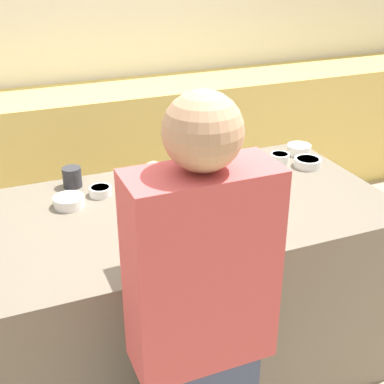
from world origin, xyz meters
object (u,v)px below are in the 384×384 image
candy_bowl_far_right (69,201)px  decorative_tree (232,137)px  baking_tray (207,204)px  candy_bowl_front_corner (280,158)px  candy_bowl_far_left (308,162)px  gingerbread_house (207,180)px  mug (72,177)px  candy_bowl_beside_tree (200,160)px  candy_bowl_behind_tray (299,149)px  candy_bowl_near_tray_right (100,191)px  person (200,339)px

candy_bowl_far_right → decorative_tree: bearing=4.3°
baking_tray → candy_bowl_front_corner: 0.60m
candy_bowl_far_left → candy_bowl_far_right: (-1.18, 0.02, 0.00)m
gingerbread_house → mug: size_ratio=2.91×
decorative_tree → candy_bowl_beside_tree: 0.24m
candy_bowl_behind_tray → mug: size_ratio=1.36×
candy_bowl_behind_tray → mug: (-1.19, 0.05, 0.02)m
gingerbread_house → candy_bowl_near_tray_right: bearing=146.2°
candy_bowl_far_right → person: (0.22, -0.92, -0.08)m
candy_bowl_near_tray_right → candy_bowl_front_corner: size_ratio=1.02×
candy_bowl_far_left → candy_bowl_behind_tray: (0.06, 0.17, 0.00)m
candy_bowl_far_left → candy_bowl_front_corner: candy_bowl_front_corner is taller
candy_bowl_near_tray_right → mug: size_ratio=1.07×
mug → person: (0.16, -1.11, -0.10)m
mug → person: person is taller
candy_bowl_far_left → candy_bowl_beside_tree: same height
candy_bowl_near_tray_right → gingerbread_house: bearing=-33.8°
decorative_tree → gingerbread_house: bearing=-132.3°
decorative_tree → person: 1.17m
candy_bowl_near_tray_right → candy_bowl_behind_tray: bearing=4.8°
candy_bowl_front_corner → candy_bowl_near_tray_right: bearing=-178.8°
gingerbread_house → candy_bowl_far_right: gingerbread_house is taller
candy_bowl_beside_tree → person: size_ratio=0.07×
candy_bowl_beside_tree → candy_bowl_far_left: bearing=-25.8°
candy_bowl_front_corner → person: size_ratio=0.06×
mug → gingerbread_house: bearing=-39.4°
mug → person: size_ratio=0.06×
decorative_tree → person: (-0.58, -0.98, -0.24)m
candy_bowl_beside_tree → person: (-0.48, -1.13, -0.08)m
baking_tray → gingerbread_house: 0.11m
decorative_tree → candy_bowl_behind_tray: size_ratio=2.90×
candy_bowl_near_tray_right → person: (0.07, -0.97, -0.08)m
candy_bowl_near_tray_right → candy_bowl_behind_tray: (1.09, 0.09, 0.00)m
candy_bowl_near_tray_right → mug: bearing=124.4°
decorative_tree → candy_bowl_front_corner: bearing=2.6°
mug → candy_bowl_far_left: bearing=-10.8°
candy_bowl_near_tray_right → candy_bowl_behind_tray: size_ratio=0.79×
decorative_tree → candy_bowl_near_tray_right: decorative_tree is taller
candy_bowl_far_right → mug: 0.20m
candy_bowl_far_left → candy_bowl_behind_tray: size_ratio=1.06×
candy_bowl_near_tray_right → person: size_ratio=0.06×
gingerbread_house → mug: 0.65m
candy_bowl_far_right → baking_tray: bearing=-21.4°
gingerbread_house → candy_bowl_beside_tree: (0.15, 0.43, -0.09)m
decorative_tree → baking_tray: bearing=-132.3°
candy_bowl_far_left → candy_bowl_near_tray_right: bearing=175.9°
candy_bowl_front_corner → candy_bowl_far_right: bearing=-176.2°
candy_bowl_far_left → person: person is taller
mug → candy_bowl_near_tray_right: bearing=-55.6°
baking_tray → person: person is taller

